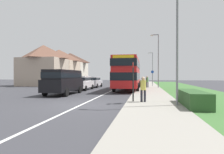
{
  "coord_description": "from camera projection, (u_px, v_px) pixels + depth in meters",
  "views": [
    {
      "loc": [
        3.71,
        -10.84,
        1.75
      ],
      "look_at": [
        0.7,
        6.46,
        1.6
      ],
      "focal_mm": 30.16,
      "sensor_mm": 36.0,
      "label": 1
    }
  ],
  "objects": [
    {
      "name": "ground_plane",
      "position": [
        82.0,
        104.0,
        11.33
      ],
      "size": [
        120.0,
        120.0,
        0.0
      ],
      "primitive_type": "plane",
      "color": "#38383D"
    },
    {
      "name": "lane_marking_centre",
      "position": [
        108.0,
        92.0,
        19.21
      ],
      "size": [
        0.14,
        60.0,
        0.01
      ],
      "primitive_type": "cube",
      "color": "silver",
      "rests_on": "ground_plane"
    },
    {
      "name": "pavement_near_side",
      "position": [
        150.0,
        95.0,
        16.52
      ],
      "size": [
        3.2,
        68.0,
        0.12
      ],
      "primitive_type": "cube",
      "color": "gray",
      "rests_on": "ground_plane"
    },
    {
      "name": "grass_verge_seaward",
      "position": [
        202.0,
        96.0,
        15.79
      ],
      "size": [
        6.0,
        68.0,
        0.08
      ],
      "primitive_type": "cube",
      "color": "#3D6B33",
      "rests_on": "ground_plane"
    },
    {
      "name": "roadside_hedge",
      "position": [
        193.0,
        99.0,
        10.29
      ],
      "size": [
        1.1,
        3.68,
        0.9
      ],
      "primitive_type": "cube",
      "color": "#2D5128",
      "rests_on": "ground_plane"
    },
    {
      "name": "double_decker_bus",
      "position": [
        128.0,
        72.0,
        22.58
      ],
      "size": [
        2.8,
        10.53,
        3.7
      ],
      "color": "red",
      "rests_on": "ground_plane"
    },
    {
      "name": "parked_van_black",
      "position": [
        64.0,
        80.0,
        17.18
      ],
      "size": [
        2.11,
        5.21,
        2.24
      ],
      "color": "black",
      "rests_on": "ground_plane"
    },
    {
      "name": "parked_car_white",
      "position": [
        82.0,
        82.0,
        22.56
      ],
      "size": [
        1.94,
        4.39,
        1.67
      ],
      "color": "silver",
      "rests_on": "ground_plane"
    },
    {
      "name": "parked_car_silver",
      "position": [
        94.0,
        81.0,
        27.7
      ],
      "size": [
        1.88,
        4.25,
        1.57
      ],
      "color": "#B7B7BC",
      "rests_on": "ground_plane"
    },
    {
      "name": "pedestrian_at_stop",
      "position": [
        143.0,
        88.0,
        11.56
      ],
      "size": [
        0.34,
        0.34,
        1.67
      ],
      "color": "#23232D",
      "rests_on": "ground_plane"
    },
    {
      "name": "pedestrian_walking_away",
      "position": [
        147.0,
        81.0,
        25.6
      ],
      "size": [
        0.34,
        0.34,
        1.67
      ],
      "color": "#23232D",
      "rests_on": "ground_plane"
    },
    {
      "name": "bus_stop_sign",
      "position": [
        133.0,
        79.0,
        11.78
      ],
      "size": [
        0.09,
        0.52,
        2.6
      ],
      "color": "black",
      "rests_on": "ground_plane"
    },
    {
      "name": "cycle_route_sign",
      "position": [
        152.0,
        77.0,
        29.28
      ],
      "size": [
        0.44,
        0.08,
        2.52
      ],
      "color": "slate",
      "rests_on": "ground_plane"
    },
    {
      "name": "street_lamp_near",
      "position": [
        175.0,
        36.0,
        10.26
      ],
      "size": [
        1.14,
        0.2,
        6.69
      ],
      "color": "slate",
      "rests_on": "ground_plane"
    },
    {
      "name": "street_lamp_mid",
      "position": [
        158.0,
        57.0,
        25.18
      ],
      "size": [
        1.14,
        0.2,
        7.25
      ],
      "color": "slate",
      "rests_on": "ground_plane"
    },
    {
      "name": "street_lamp_far",
      "position": [
        152.0,
        65.0,
        42.52
      ],
      "size": [
        1.14,
        0.2,
        6.91
      ],
      "color": "slate",
      "rests_on": "ground_plane"
    },
    {
      "name": "house_terrace_far_side",
      "position": [
        59.0,
        67.0,
        37.78
      ],
      "size": [
        6.86,
        17.55,
        6.93
      ],
      "color": "tan",
      "rests_on": "ground_plane"
    }
  ]
}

